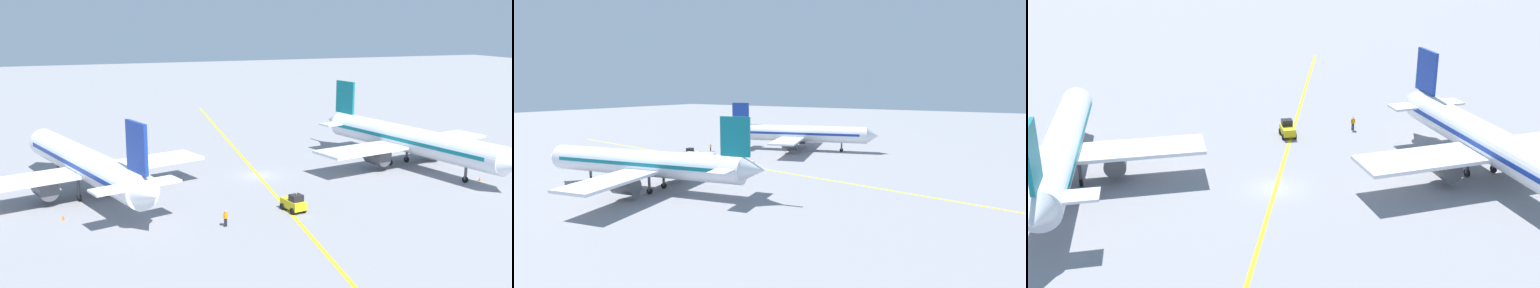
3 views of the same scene
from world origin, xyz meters
The scene contains 8 objects.
ground_plane centered at (0.00, 0.00, 0.00)m, with size 400.00×400.00×0.00m, color gray.
apron_yellow_centreline centered at (0.00, 0.00, 0.00)m, with size 0.40×120.00×0.01m, color yellow.
airplane_at_gate centered at (-21.67, -1.49, 3.71)m, with size 28.31×34.83×10.60m.
airplane_adjacent_stand centered at (21.19, -2.08, 3.71)m, with size 28.47×35.33×10.60m.
baggage_tug_white centered at (-1.49, -14.93, 0.90)m, with size 2.18×3.21×2.11m.
ground_crew_worker centered at (-9.73, -17.02, 0.91)m, with size 0.55×0.33×1.68m.
traffic_cone_near_nose centered at (25.38, -12.00, 0.28)m, with size 0.32×0.32×0.55m, color orange.
traffic_cone_mid_apron centered at (-24.76, -9.49, 0.28)m, with size 0.32×0.32×0.55m, color orange.
Camera 1 is at (-26.10, -70.87, 20.32)m, focal length 42.00 mm.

